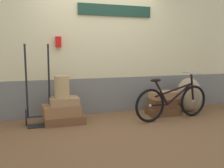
{
  "coord_description": "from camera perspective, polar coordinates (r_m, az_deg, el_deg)",
  "views": [
    {
      "loc": [
        -1.32,
        -4.02,
        1.26
      ],
      "look_at": [
        0.08,
        0.16,
        0.67
      ],
      "focal_mm": 39.77,
      "sensor_mm": 36.0,
      "label": 1
    }
  ],
  "objects": [
    {
      "name": "ground",
      "position": [
        4.42,
        -0.33,
        -9.36
      ],
      "size": [
        9.18,
        5.2,
        0.06
      ],
      "primitive_type": "cube",
      "color": "brown"
    },
    {
      "name": "station_building",
      "position": [
        5.04,
        -3.24,
        8.72
      ],
      "size": [
        7.18,
        0.74,
        2.71
      ],
      "color": "slate",
      "rests_on": "ground"
    },
    {
      "name": "suitcase_0",
      "position": [
        4.49,
        -10.87,
        -7.89
      ],
      "size": [
        0.7,
        0.49,
        0.14
      ],
      "primitive_type": "cube",
      "rotation": [
        0.0,
        0.0,
        -0.03
      ],
      "color": "brown",
      "rests_on": "ground"
    },
    {
      "name": "suitcase_1",
      "position": [
        4.44,
        -11.54,
        -5.91
      ],
      "size": [
        0.66,
        0.46,
        0.19
      ],
      "primitive_type": "cube",
      "rotation": [
        0.0,
        0.0,
        0.08
      ],
      "color": "olive",
      "rests_on": "suitcase_0"
    },
    {
      "name": "suitcase_2",
      "position": [
        4.4,
        -10.94,
        -3.88
      ],
      "size": [
        0.5,
        0.37,
        0.13
      ],
      "primitive_type": "cube",
      "rotation": [
        0.0,
        0.0,
        0.02
      ],
      "color": "#9E754C",
      "rests_on": "suitcase_1"
    },
    {
      "name": "suitcase_3",
      "position": [
        5.08,
        11.53,
        -6.13
      ],
      "size": [
        0.63,
        0.46,
        0.13
      ],
      "primitive_type": "cube",
      "rotation": [
        0.0,
        0.0,
        -0.08
      ],
      "color": "brown",
      "rests_on": "ground"
    },
    {
      "name": "suitcase_4",
      "position": [
        5.02,
        11.44,
        -4.37
      ],
      "size": [
        0.52,
        0.38,
        0.19
      ],
      "primitive_type": "cube",
      "rotation": [
        0.0,
        0.0,
        0.06
      ],
      "color": "brown",
      "rests_on": "suitcase_3"
    },
    {
      "name": "suitcase_5",
      "position": [
        5.01,
        11.76,
        -2.49
      ],
      "size": [
        0.53,
        0.36,
        0.14
      ],
      "primitive_type": "cube",
      "rotation": [
        0.0,
        0.0,
        0.04
      ],
      "color": "#9E754C",
      "rests_on": "suitcase_4"
    },
    {
      "name": "wicker_basket",
      "position": [
        4.35,
        -11.43,
        -0.63
      ],
      "size": [
        0.25,
        0.25,
        0.38
      ],
      "primitive_type": "cylinder",
      "color": "tan",
      "rests_on": "suitcase_2"
    },
    {
      "name": "luggage_trolley",
      "position": [
        4.42,
        -16.48,
        -4.96
      ],
      "size": [
        0.45,
        0.36,
        1.38
      ],
      "color": "black",
      "rests_on": "ground"
    },
    {
      "name": "burlap_sack",
      "position": [
        5.43,
        17.22,
        -2.35
      ],
      "size": [
        0.54,
        0.46,
        0.7
      ],
      "primitive_type": "ellipsoid",
      "color": "#9E8966",
      "rests_on": "ground"
    },
    {
      "name": "bicycle",
      "position": [
        4.73,
        13.71,
        -3.95
      ],
      "size": [
        1.59,
        0.46,
        0.86
      ],
      "color": "black",
      "rests_on": "ground"
    }
  ]
}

